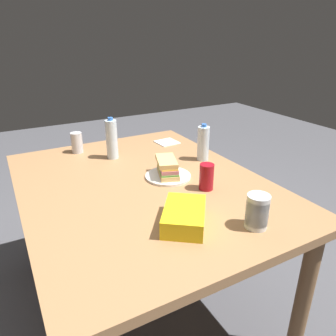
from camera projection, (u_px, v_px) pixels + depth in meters
ground_plane at (147, 297)px, 1.82m from camera, size 8.00×8.00×0.00m
dining_table at (143, 198)px, 1.57m from camera, size 1.42×1.10×0.73m
paper_plate at (168, 176)px, 1.58m from camera, size 0.22×0.22×0.01m
sandwich at (168, 167)px, 1.57m from camera, size 0.20×0.14×0.08m
soda_can_red at (206, 177)px, 1.45m from camera, size 0.07×0.07×0.12m
chip_bag at (184, 216)px, 1.19m from camera, size 0.27×0.26×0.07m
water_bottle_tall at (112, 139)px, 1.79m from camera, size 0.06×0.06×0.24m
plastic_cup_stack at (257, 211)px, 1.16m from camera, size 0.08×0.08×0.13m
water_bottle_spare at (203, 143)px, 1.77m from camera, size 0.07×0.07×0.21m
soda_can_silver at (77, 143)px, 1.89m from camera, size 0.07×0.07×0.12m
paper_napkin at (167, 142)px, 2.08m from camera, size 0.14×0.14×0.01m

